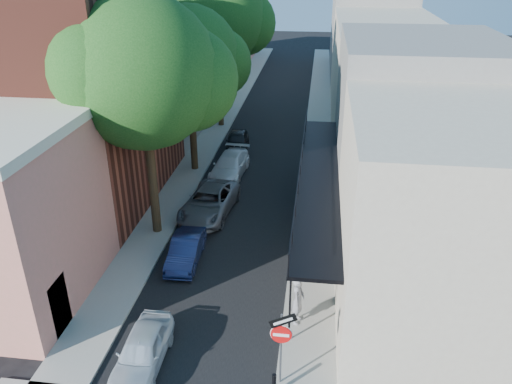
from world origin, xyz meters
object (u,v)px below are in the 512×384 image
(parked_car_e, at_px, (237,141))
(bollard, at_px, (274,384))
(parked_car_b, at_px, (186,250))
(oak_near, at_px, (154,75))
(oak_far, at_px, (225,18))
(pedestrian, at_px, (298,300))
(parked_car_a, at_px, (142,350))
(parked_car_c, at_px, (209,202))
(oak_mid, at_px, (196,59))
(sign_post, at_px, (281,337))
(parked_car_d, at_px, (230,165))

(parked_car_e, bearing_deg, bollard, -83.21)
(parked_car_b, bearing_deg, oak_near, 120.64)
(oak_far, relative_size, pedestrian, 6.07)
(oak_far, height_order, parked_car_a, oak_far)
(oak_far, distance_m, parked_car_c, 16.89)
(bollard, xyz_separation_m, oak_mid, (-6.42, 17.73, 6.54))
(parked_car_b, height_order, pedestrian, pedestrian)
(pedestrian, bearing_deg, sign_post, -175.04)
(oak_mid, height_order, parked_car_d, oak_mid)
(parked_car_e, relative_size, pedestrian, 1.94)
(bollard, bearing_deg, pedestrian, 81.20)
(sign_post, bearing_deg, parked_car_e, 102.91)
(oak_mid, distance_m, parked_car_a, 18.21)
(oak_near, bearing_deg, parked_car_a, -78.61)
(parked_car_e, bearing_deg, sign_post, -82.53)
(parked_car_e, bearing_deg, oak_far, 102.35)
(oak_mid, xyz_separation_m, parked_car_d, (2.02, -0.81, -6.38))
(sign_post, height_order, parked_car_c, sign_post)
(parked_car_a, relative_size, parked_car_c, 0.72)
(parked_car_a, relative_size, parked_car_e, 0.96)
(pedestrian, bearing_deg, parked_car_d, 32.49)
(bollard, bearing_deg, parked_car_b, 123.32)
(oak_mid, bearing_deg, parked_car_d, -21.90)
(sign_post, distance_m, parked_car_c, 12.32)
(bollard, bearing_deg, parked_car_c, 111.34)
(parked_car_a, bearing_deg, parked_car_e, 89.67)
(bollard, height_order, parked_car_a, parked_car_a)
(oak_mid, distance_m, parked_car_b, 12.52)
(parked_car_a, xyz_separation_m, parked_car_d, (0.16, 16.13, 0.05))
(pedestrian, bearing_deg, oak_near, 60.22)
(parked_car_c, xyz_separation_m, parked_car_e, (-0.05, 9.69, -0.05))
(oak_mid, xyz_separation_m, pedestrian, (6.97, -14.19, -5.96))
(parked_car_c, distance_m, pedestrian, 9.71)
(parked_car_a, xyz_separation_m, parked_car_b, (-0.14, 6.36, -0.03))
(oak_mid, bearing_deg, parked_car_a, -83.74)
(sign_post, bearing_deg, parked_car_b, 126.04)
(oak_near, bearing_deg, parked_car_e, 81.64)
(oak_far, distance_m, parked_car_a, 27.14)
(parked_car_b, height_order, parked_car_e, parked_car_e)
(oak_mid, height_order, parked_car_b, oak_mid)
(parked_car_b, distance_m, pedestrian, 6.39)
(parked_car_d, bearing_deg, pedestrian, -65.66)
(parked_car_c, bearing_deg, parked_car_e, 96.04)
(bollard, xyz_separation_m, oak_near, (-6.37, 9.76, 7.36))
(bollard, height_order, pedestrian, pedestrian)
(parked_car_d, bearing_deg, parked_car_a, -86.52)
(sign_post, bearing_deg, bollard, -108.56)
(parked_car_a, distance_m, pedestrian, 5.82)
(bollard, relative_size, parked_car_d, 0.17)
(sign_post, height_order, parked_car_e, sign_post)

